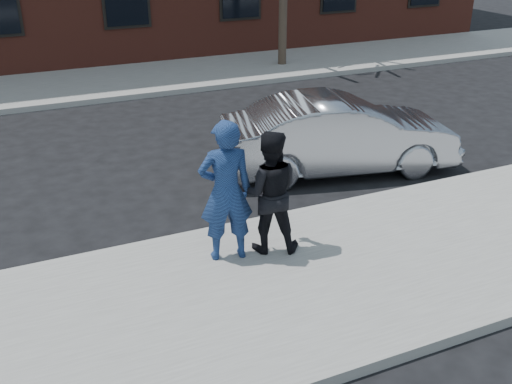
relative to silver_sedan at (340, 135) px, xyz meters
name	(u,v)px	position (x,y,z in m)	size (l,w,h in m)	color
ground	(342,266)	(-1.76, -3.03, -0.73)	(100.00, 100.00, 0.00)	black
near_sidewalk	(352,270)	(-1.76, -3.28, -0.65)	(50.00, 3.50, 0.15)	gray
near_curb	(292,215)	(-1.76, -1.48, -0.65)	(50.00, 0.10, 0.15)	#999691
far_sidewalk	(142,79)	(-1.76, 8.22, -0.65)	(50.00, 3.50, 0.15)	gray
far_curb	(159,94)	(-1.76, 6.42, -0.65)	(50.00, 0.10, 0.15)	#999691
silver_sedan	(340,135)	(0.00, 0.00, 0.00)	(1.54, 4.41, 1.45)	#999BA3
man_hoodie	(226,191)	(-3.23, -2.34, 0.42)	(0.80, 0.60, 2.00)	navy
man_peacoat	(269,192)	(-2.60, -2.37, 0.31)	(1.05, 0.95, 1.77)	black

